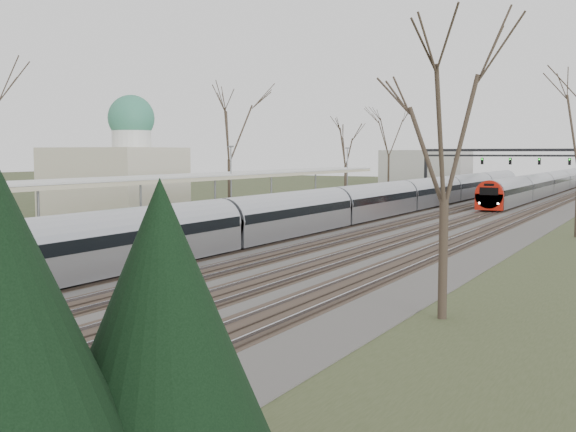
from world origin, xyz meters
name	(u,v)px	position (x,y,z in m)	size (l,w,h in m)	color
track_bed	(432,214)	(0.26, 55.00, 0.06)	(24.00, 160.00, 0.22)	#474442
platform	(242,220)	(-9.05, 37.50, 0.50)	(3.50, 69.00, 1.00)	#9E9B93
canopy	(207,176)	(-9.05, 32.99, 3.93)	(4.10, 50.00, 3.11)	slate
dome_building	(116,175)	(-21.71, 38.00, 3.72)	(10.00, 8.00, 10.30)	beige
signal_gantry	(505,158)	(0.29, 84.99, 4.91)	(21.00, 0.59, 6.08)	black
evergreen_clump	(35,318)	(11.92, -1.20, 3.27)	(5.90, 7.10, 6.50)	#2D231C
tree_west_far	(229,126)	(-17.00, 48.00, 8.02)	(5.50, 5.50, 11.33)	#2D231C
tree_east_near	(446,122)	(13.00, 15.00, 6.55)	(4.50, 4.50, 9.27)	#2D231C
train_near	(403,197)	(-2.50, 54.92, 1.48)	(2.62, 90.21, 3.05)	#A5A7AF
train_far	(552,183)	(4.50, 95.78, 1.48)	(2.62, 75.21, 3.05)	#A5A7AF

